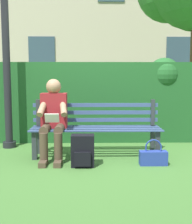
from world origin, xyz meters
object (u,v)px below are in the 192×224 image
(lamp_post, at_px, (6,43))
(person_seated, at_px, (53,117))
(handbag, at_px, (153,157))
(park_bench, at_px, (96,127))
(backpack, at_px, (83,151))

(lamp_post, bearing_deg, person_seated, 140.55)
(lamp_post, bearing_deg, handbag, 154.78)
(park_bench, relative_size, lamp_post, 0.64)
(person_seated, distance_m, lamp_post, 1.57)
(park_bench, height_order, lamp_post, lamp_post)
(backpack, bearing_deg, person_seated, -42.68)
(person_seated, height_order, lamp_post, lamp_post)
(person_seated, relative_size, handbag, 3.11)
(backpack, bearing_deg, park_bench, -107.81)
(park_bench, distance_m, handbag, 1.00)
(handbag, distance_m, lamp_post, 2.97)
(lamp_post, bearing_deg, backpack, 139.41)
(park_bench, distance_m, backpack, 0.65)
(backpack, xyz_separation_m, handbag, (-0.96, -0.04, -0.10))
(backpack, height_order, handbag, backpack)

